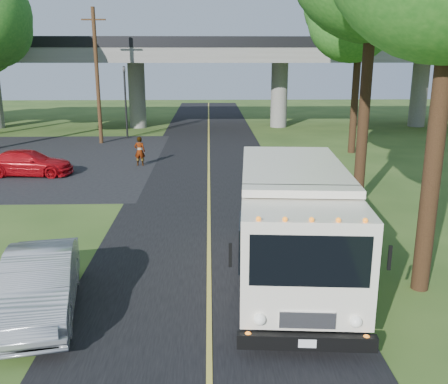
{
  "coord_description": "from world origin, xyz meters",
  "views": [
    {
      "loc": [
        0.03,
        -10.76,
        5.86
      ],
      "look_at": [
        0.5,
        4.88,
        1.6
      ],
      "focal_mm": 40.0,
      "sensor_mm": 36.0,
      "label": 1
    }
  ],
  "objects_px": {
    "tree_right_far": "(365,13)",
    "pedestrian": "(140,151)",
    "step_van": "(293,223)",
    "traffic_signal": "(125,95)",
    "silver_sedan": "(39,284)",
    "utility_pole": "(97,76)",
    "red_sedan": "(29,163)"
  },
  "relations": [
    {
      "from": "tree_right_far",
      "to": "pedestrian",
      "type": "bearing_deg",
      "value": -165.41
    },
    {
      "from": "traffic_signal",
      "to": "step_van",
      "type": "xyz_separation_m",
      "value": [
        8.21,
        -24.53,
        -1.52
      ]
    },
    {
      "from": "traffic_signal",
      "to": "tree_right_far",
      "type": "bearing_deg",
      "value": -22.07
    },
    {
      "from": "red_sedan",
      "to": "tree_right_far",
      "type": "bearing_deg",
      "value": -71.14
    },
    {
      "from": "tree_right_far",
      "to": "utility_pole",
      "type": "bearing_deg",
      "value": 166.0
    },
    {
      "from": "red_sedan",
      "to": "pedestrian",
      "type": "relative_size",
      "value": 2.69
    },
    {
      "from": "tree_right_far",
      "to": "silver_sedan",
      "type": "relative_size",
      "value": 2.47
    },
    {
      "from": "step_van",
      "to": "utility_pole",
      "type": "bearing_deg",
      "value": 117.75
    },
    {
      "from": "tree_right_far",
      "to": "step_van",
      "type": "distance_m",
      "value": 20.74
    },
    {
      "from": "traffic_signal",
      "to": "red_sedan",
      "type": "distance_m",
      "value": 12.36
    },
    {
      "from": "step_van",
      "to": "silver_sedan",
      "type": "relative_size",
      "value": 1.7
    },
    {
      "from": "utility_pole",
      "to": "red_sedan",
      "type": "bearing_deg",
      "value": -99.69
    },
    {
      "from": "step_van",
      "to": "traffic_signal",
      "type": "bearing_deg",
      "value": 112.94
    },
    {
      "from": "traffic_signal",
      "to": "tree_right_far",
      "type": "distance_m",
      "value": 17.18
    },
    {
      "from": "traffic_signal",
      "to": "tree_right_far",
      "type": "xyz_separation_m",
      "value": [
        15.21,
        -6.16,
        5.1
      ]
    },
    {
      "from": "silver_sedan",
      "to": "pedestrian",
      "type": "height_order",
      "value": "pedestrian"
    },
    {
      "from": "pedestrian",
      "to": "utility_pole",
      "type": "bearing_deg",
      "value": -58.33
    },
    {
      "from": "pedestrian",
      "to": "step_van",
      "type": "bearing_deg",
      "value": 117.41
    },
    {
      "from": "tree_right_far",
      "to": "silver_sedan",
      "type": "xyz_separation_m",
      "value": [
        -13.16,
        -19.84,
        -7.57
      ]
    },
    {
      "from": "utility_pole",
      "to": "pedestrian",
      "type": "relative_size",
      "value": 5.51
    },
    {
      "from": "silver_sedan",
      "to": "pedestrian",
      "type": "relative_size",
      "value": 2.72
    },
    {
      "from": "utility_pole",
      "to": "tree_right_far",
      "type": "height_order",
      "value": "tree_right_far"
    },
    {
      "from": "red_sedan",
      "to": "silver_sedan",
      "type": "relative_size",
      "value": 0.99
    },
    {
      "from": "red_sedan",
      "to": "pedestrian",
      "type": "xyz_separation_m",
      "value": [
        5.35,
        2.12,
        0.18
      ]
    },
    {
      "from": "tree_right_far",
      "to": "step_van",
      "type": "bearing_deg",
      "value": -110.86
    },
    {
      "from": "utility_pole",
      "to": "red_sedan",
      "type": "relative_size",
      "value": 2.05
    },
    {
      "from": "traffic_signal",
      "to": "red_sedan",
      "type": "bearing_deg",
      "value": -105.11
    },
    {
      "from": "traffic_signal",
      "to": "utility_pole",
      "type": "relative_size",
      "value": 0.58
    },
    {
      "from": "red_sedan",
      "to": "utility_pole",
      "type": "bearing_deg",
      "value": -7.53
    },
    {
      "from": "step_van",
      "to": "red_sedan",
      "type": "relative_size",
      "value": 1.72
    },
    {
      "from": "silver_sedan",
      "to": "tree_right_far",
      "type": "bearing_deg",
      "value": 45.33
    },
    {
      "from": "pedestrian",
      "to": "tree_right_far",
      "type": "bearing_deg",
      "value": -159.85
    }
  ]
}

